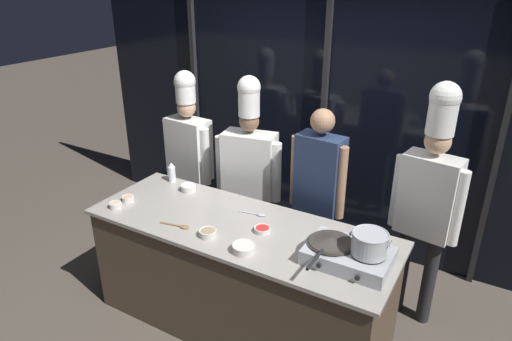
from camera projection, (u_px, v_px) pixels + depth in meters
ground_plane at (241, 322)px, 3.77m from camera, size 24.00×24.00×0.00m
window_wall_back at (325, 116)px, 4.48m from camera, size 5.50×0.09×2.70m
demo_counter at (240, 276)px, 3.58m from camera, size 2.36×0.85×0.93m
portable_stove at (349, 256)px, 2.94m from camera, size 0.54×0.38×0.11m
frying_pan at (331, 241)px, 2.96m from camera, size 0.31×0.53×0.04m
stock_pot at (370, 243)px, 2.83m from camera, size 0.26×0.23×0.15m
squeeze_bottle_clear at (172, 172)px, 4.06m from camera, size 0.07×0.07×0.18m
prep_bowl_mushrooms at (208, 233)px, 3.24m from camera, size 0.13×0.13×0.05m
prep_bowl_shrimp at (128, 198)px, 3.73m from camera, size 0.10×0.10×0.04m
prep_bowl_chicken at (115, 205)px, 3.63m from camera, size 0.10×0.10×0.05m
prep_bowl_bean_sprouts at (244, 248)px, 3.06m from camera, size 0.16×0.16×0.06m
prep_bowl_bell_pepper at (262, 229)px, 3.30m from camera, size 0.12×0.12×0.04m
prep_bowl_rice at (188, 187)px, 3.91m from camera, size 0.13×0.13×0.05m
serving_spoon_slotted at (257, 214)px, 3.53m from camera, size 0.22×0.07×0.02m
serving_spoon_solid at (181, 226)px, 3.36m from camera, size 0.24×0.07×0.02m
chef_head at (189, 150)px, 4.48m from camera, size 0.57×0.26×1.83m
chef_sous at (249, 166)px, 4.15m from camera, size 0.62×0.33×1.86m
person_guest at (319, 186)px, 3.75m from camera, size 0.50×0.24×1.69m
chef_line at (429, 192)px, 3.40m from camera, size 0.53×0.27×1.98m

